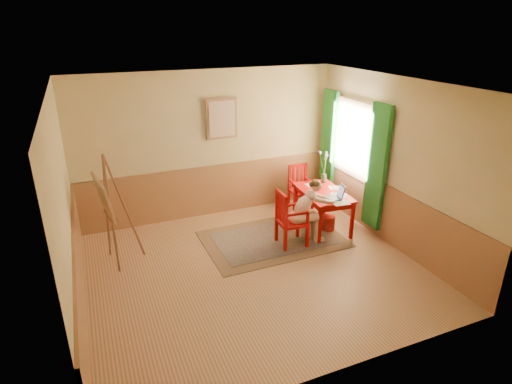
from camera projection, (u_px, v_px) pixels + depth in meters
name	position (u px, v px, depth m)	size (l,w,h in m)	color
room	(255.00, 185.00, 6.03)	(5.04, 4.54, 2.84)	tan
wainscot	(237.00, 219.00, 7.05)	(5.00, 4.50, 1.00)	#9A663E
window	(352.00, 150.00, 7.85)	(0.12, 2.01, 2.20)	white
wall_portrait	(222.00, 119.00, 7.81)	(0.60, 0.05, 0.76)	#9D7350
rug	(273.00, 239.00, 7.44)	(2.41, 1.61, 0.02)	#8C7251
table	(323.00, 196.00, 7.64)	(0.83, 1.26, 0.72)	#BB0402
chair_left	(289.00, 219.00, 7.07)	(0.48, 0.46, 0.99)	#BB0402
chair_back	(300.00, 188.00, 8.51)	(0.43, 0.44, 0.91)	#BB0402
figure	(307.00, 209.00, 7.12)	(0.85, 0.38, 1.14)	beige
laptop	(334.00, 196.00, 7.28)	(0.45, 0.33, 0.25)	#1E2338
papers	(332.00, 192.00, 7.57)	(0.63, 1.16, 0.00)	white
vase	(324.00, 168.00, 7.97)	(0.20, 0.30, 0.60)	#3F724C
wastebasket	(328.00, 223.00, 7.74)	(0.26, 0.26, 0.28)	red
easel	(107.00, 201.00, 6.33)	(0.65, 0.81, 1.81)	brown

